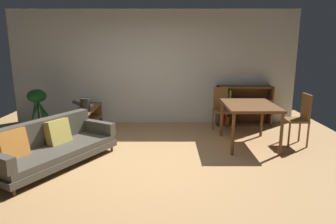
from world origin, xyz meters
TOP-DOWN VIEW (x-y plane):
  - ground_plane at (0.00, 0.00)m, footprint 8.16×8.16m
  - back_wall_panel at (0.00, 2.70)m, footprint 6.80×0.10m
  - fabric_couch at (-1.56, -0.01)m, footprint 1.75×2.20m
  - media_console at (-1.45, 1.83)m, footprint 0.38×1.33m
  - open_laptop at (-1.56, 2.09)m, footprint 0.49×0.38m
  - desk_speaker at (-1.39, 1.56)m, footprint 0.19×0.19m
  - potted_floor_plant at (-2.52, 1.87)m, footprint 0.41×0.41m
  - dining_table at (1.89, 0.96)m, footprint 0.94×1.21m
  - dining_chair_near at (1.56, 1.96)m, footprint 0.49×0.50m
  - dining_chair_far at (2.86, 0.98)m, footprint 0.40×0.39m
  - bookshelf at (2.07, 2.51)m, footprint 1.29×0.34m

SIDE VIEW (x-z plane):
  - ground_plane at x=0.00m, z-range 0.00..0.00m
  - media_console at x=-1.45m, z-range -0.01..0.53m
  - fabric_couch at x=-1.56m, z-range -0.04..0.67m
  - bookshelf at x=2.07m, z-range -0.01..0.93m
  - dining_chair_near at x=1.56m, z-range 0.05..1.02m
  - dining_chair_far at x=2.86m, z-range 0.06..1.05m
  - open_laptop at x=-1.56m, z-range 0.51..0.63m
  - potted_floor_plant at x=-2.52m, z-range 0.11..1.06m
  - desk_speaker at x=-1.39m, z-range 0.54..0.81m
  - dining_table at x=1.89m, z-range 0.32..1.12m
  - back_wall_panel at x=0.00m, z-range 0.00..2.70m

